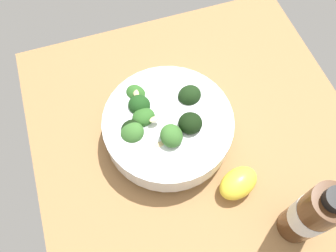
# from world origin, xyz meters

# --- Properties ---
(ground_plane) EXTENTS (0.60, 0.60, 0.04)m
(ground_plane) POSITION_xyz_m (0.00, 0.00, -0.02)
(ground_plane) COLOR #996D42
(bowl_of_broccoli) EXTENTS (0.23, 0.23, 0.10)m
(bowl_of_broccoli) POSITION_xyz_m (0.05, -0.02, 0.04)
(bowl_of_broccoli) COLOR white
(bowl_of_broccoli) RESTS_ON ground_plane
(lemon_wedge) EXTENTS (0.08, 0.07, 0.04)m
(lemon_wedge) POSITION_xyz_m (-0.03, 0.12, 0.02)
(lemon_wedge) COLOR yellow
(lemon_wedge) RESTS_ON ground_plane
(bottle_short) EXTENTS (0.06, 0.06, 0.17)m
(bottle_short) POSITION_xyz_m (-0.10, 0.21, 0.08)
(bottle_short) COLOR #472814
(bottle_short) RESTS_ON ground_plane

